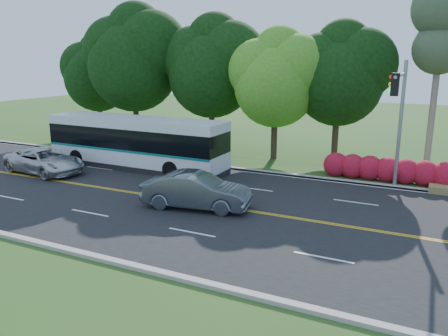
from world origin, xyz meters
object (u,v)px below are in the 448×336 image
at_px(traffic_signal, 399,108).
at_px(sedan, 196,191).
at_px(transit_bus, 135,143).
at_px(suv, 44,161).

bearing_deg(traffic_signal, sedan, -143.89).
bearing_deg(sedan, traffic_signal, -63.98).
bearing_deg(transit_bus, sedan, -34.28).
bearing_deg(suv, sedan, -91.61).
distance_m(sedan, suv, 12.15).
height_order(traffic_signal, sedan, traffic_signal).
height_order(sedan, suv, sedan).
distance_m(traffic_signal, transit_bus, 16.25).
xyz_separation_m(sedan, suv, (-12.02, 1.78, -0.08)).
distance_m(transit_bus, sedan, 9.40).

